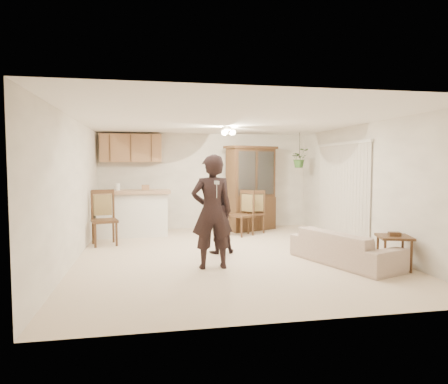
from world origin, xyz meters
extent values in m
plane|color=beige|center=(0.00, 0.00, 0.00)|extent=(6.50, 6.50, 0.00)
cube|color=white|center=(0.00, 0.00, 2.50)|extent=(5.50, 6.50, 0.02)
cube|color=white|center=(0.00, 3.25, 1.25)|extent=(5.50, 0.02, 2.50)
cube|color=white|center=(0.00, -3.25, 1.25)|extent=(5.50, 0.02, 2.50)
cube|color=white|center=(-2.75, 0.00, 1.25)|extent=(0.02, 6.50, 2.50)
cube|color=white|center=(2.75, 0.00, 1.25)|extent=(0.02, 6.50, 2.50)
cube|color=white|center=(-1.85, 2.35, 0.50)|extent=(1.60, 0.55, 1.00)
cube|color=tan|center=(-1.85, 2.35, 1.05)|extent=(1.75, 0.70, 0.08)
cube|color=#8A5F3C|center=(-1.90, 3.07, 2.10)|extent=(1.50, 0.34, 0.70)
imported|color=#285A24|center=(2.30, 2.40, 1.85)|extent=(0.43, 0.37, 0.48)
cylinder|color=black|center=(2.30, 2.40, 2.17)|extent=(0.01, 0.01, 0.65)
imported|color=beige|center=(1.80, -1.01, 0.37)|extent=(1.32, 2.01, 0.73)
imported|color=black|center=(-0.47, -0.88, 0.90)|extent=(0.66, 0.44, 1.80)
imported|color=black|center=(-0.18, 0.21, 0.68)|extent=(0.68, 0.54, 1.35)
cube|color=#381E14|center=(1.11, 2.72, 0.42)|extent=(1.36, 0.94, 0.84)
cube|color=#381E14|center=(1.11, 2.72, 1.47)|extent=(1.34, 0.88, 1.26)
cube|color=silver|center=(1.11, 2.72, 1.47)|extent=(1.02, 0.43, 1.10)
cube|color=#381E14|center=(1.11, 2.72, 2.12)|extent=(1.46, 1.00, 0.06)
cube|color=#381E14|center=(2.41, -1.50, 0.53)|extent=(0.62, 0.62, 0.04)
cube|color=#381E14|center=(2.41, -1.50, 0.15)|extent=(0.52, 0.52, 0.03)
cube|color=#381E14|center=(2.41, -1.50, 0.58)|extent=(0.21, 0.17, 0.06)
cube|color=#381E14|center=(-2.40, 1.39, 0.51)|extent=(0.62, 0.62, 0.06)
cube|color=#98804C|center=(-2.40, 1.39, 0.82)|extent=(0.38, 0.13, 0.45)
cube|color=#381E14|center=(-2.40, 1.39, 1.11)|extent=(0.47, 0.15, 0.09)
cube|color=#381E14|center=(0.68, 1.96, 0.48)|extent=(0.66, 0.66, 0.05)
cube|color=#98804C|center=(0.68, 1.96, 0.77)|extent=(0.23, 0.32, 0.41)
cube|color=#381E14|center=(0.68, 1.96, 1.04)|extent=(0.28, 0.38, 0.08)
cube|color=#381E14|center=(1.10, 2.33, 0.47)|extent=(0.47, 0.47, 0.05)
cube|color=#98804C|center=(1.10, 2.33, 0.76)|extent=(0.35, 0.04, 0.41)
cube|color=#381E14|center=(1.10, 2.33, 1.02)|extent=(0.43, 0.04, 0.08)
cube|color=silver|center=(-0.46, -1.31, 1.42)|extent=(0.05, 0.16, 0.05)
cube|color=silver|center=(-0.16, -0.09, 0.77)|extent=(0.04, 0.11, 0.03)
camera|label=1|loc=(-1.46, -7.23, 1.70)|focal=32.00mm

